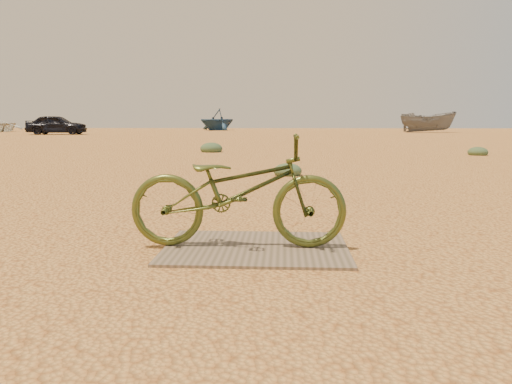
# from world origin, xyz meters

# --- Properties ---
(ground) EXTENTS (120.00, 120.00, 0.00)m
(ground) POSITION_xyz_m (0.00, 0.00, 0.00)
(ground) COLOR #E4A659
(ground) RESTS_ON ground
(plywood_board) EXTENTS (1.47, 1.10, 0.02)m
(plywood_board) POSITION_xyz_m (-0.57, 0.56, 0.01)
(plywood_board) COLOR #7D6856
(plywood_board) RESTS_ON ground
(bicycle) EXTENTS (1.72, 0.61, 0.90)m
(bicycle) POSITION_xyz_m (-0.71, 0.56, 0.47)
(bicycle) COLOR #485421
(bicycle) RESTS_ON plywood_board
(car) EXTENTS (4.21, 1.99, 1.39)m
(car) POSITION_xyz_m (-16.53, 31.65, 0.70)
(car) COLOR black
(car) RESTS_ON ground
(boat_far_left) EXTENTS (5.40, 5.43, 2.17)m
(boat_far_left) POSITION_xyz_m (-6.99, 46.60, 1.08)
(boat_far_left) COLOR navy
(boat_far_left) RESTS_ON ground
(boat_mid_right) EXTENTS (4.66, 2.41, 1.72)m
(boat_mid_right) POSITION_xyz_m (11.59, 39.18, 0.86)
(boat_mid_right) COLOR slate
(boat_mid_right) RESTS_ON ground
(kale_a) EXTENTS (0.53, 0.53, 0.29)m
(kale_a) POSITION_xyz_m (-0.27, 6.00, 0.00)
(kale_a) COLOR #51704A
(kale_a) RESTS_ON ground
(kale_b) EXTENTS (0.57, 0.57, 0.32)m
(kale_b) POSITION_xyz_m (5.37, 11.71, 0.00)
(kale_b) COLOR #51704A
(kale_b) RESTS_ON ground
(kale_c) EXTENTS (0.72, 0.72, 0.40)m
(kale_c) POSITION_xyz_m (-2.70, 12.73, 0.00)
(kale_c) COLOR #51704A
(kale_c) RESTS_ON ground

